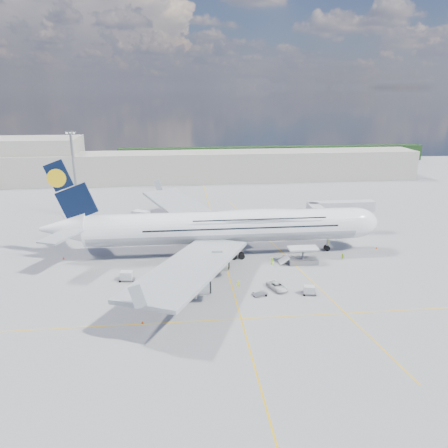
{
  "coord_description": "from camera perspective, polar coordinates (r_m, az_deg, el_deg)",
  "views": [
    {
      "loc": [
        -9.71,
        -84.77,
        37.27
      ],
      "look_at": [
        0.03,
        8.0,
        8.08
      ],
      "focal_mm": 35.0,
      "sensor_mm": 36.0,
      "label": 1
    }
  ],
  "objects": [
    {
      "name": "dolly_row_a",
      "position": [
        90.57,
        -12.63,
        -6.63
      ],
      "size": [
        3.39,
        2.17,
        2.01
      ],
      "rotation": [
        0.0,
        0.0,
        -0.16
      ],
      "color": "gray",
      "rests_on": "ground"
    },
    {
      "name": "ground",
      "position": [
        93.11,
        0.5,
        -6.22
      ],
      "size": [
        300.0,
        300.0,
        0.0
      ],
      "primitive_type": "plane",
      "color": "gray",
      "rests_on": "ground"
    },
    {
      "name": "crew_nose",
      "position": [
        110.97,
        13.43,
        -2.21
      ],
      "size": [
        0.84,
        0.72,
        1.96
      ],
      "primitive_type": "imported",
      "rotation": [
        0.0,
        0.0,
        0.41
      ],
      "color": "#D3E918",
      "rests_on": "ground"
    },
    {
      "name": "light_mast",
      "position": [
        135.41,
        -18.93,
        6.2
      ],
      "size": [
        3.0,
        0.7,
        25.5
      ],
      "color": "gray",
      "rests_on": "ground"
    },
    {
      "name": "dolly_row_b",
      "position": [
        85.0,
        -4.2,
        -8.39
      ],
      "size": [
        3.58,
        2.27,
        0.49
      ],
      "rotation": [
        0.0,
        0.0,
        -0.15
      ],
      "color": "gray",
      "rests_on": "ground"
    },
    {
      "name": "service_van",
      "position": [
        85.55,
        6.97,
        -8.07
      ],
      "size": [
        3.92,
        5.46,
        1.38
      ],
      "primitive_type": "imported",
      "rotation": [
        0.0,
        0.0,
        0.37
      ],
      "color": "silver",
      "rests_on": "ground"
    },
    {
      "name": "taxi_line_diag",
      "position": [
        104.56,
        7.54,
        -3.66
      ],
      "size": [
        14.16,
        99.06,
        0.01
      ],
      "primitive_type": "cube",
      "rotation": [
        0.0,
        0.0,
        0.14
      ],
      "color": "#E6AE0C",
      "rests_on": "ground"
    },
    {
      "name": "dolly_nose_far",
      "position": [
        84.44,
        11.06,
        -8.46
      ],
      "size": [
        2.97,
        2.0,
        1.73
      ],
      "rotation": [
        0.0,
        0.0,
        -0.22
      ],
      "color": "gray",
      "rests_on": "ground"
    },
    {
      "name": "baggage_tug",
      "position": [
        82.2,
        -4.37,
        -9.08
      ],
      "size": [
        2.85,
        2.09,
        1.62
      ],
      "rotation": [
        0.0,
        0.0,
        -0.39
      ],
      "color": "white",
      "rests_on": "ground"
    },
    {
      "name": "catering_truck_inner",
      "position": [
        119.87,
        -3.85,
        0.08
      ],
      "size": [
        6.53,
        3.9,
        3.64
      ],
      "rotation": [
        0.0,
        0.0,
        -0.31
      ],
      "color": "gray",
      "rests_on": "ground"
    },
    {
      "name": "dolly_back",
      "position": [
        86.93,
        -11.03,
        -8.12
      ],
      "size": [
        3.25,
        2.61,
        0.42
      ],
      "rotation": [
        0.0,
        0.0,
        0.44
      ],
      "color": "gray",
      "rests_on": "ground"
    },
    {
      "name": "cone_tail",
      "position": [
        105.87,
        -20.23,
        -4.18
      ],
      "size": [
        0.51,
        0.51,
        0.64
      ],
      "color": "#EC570C",
      "rests_on": "ground"
    },
    {
      "name": "crew_wing",
      "position": [
        85.81,
        -9.74,
        -7.9
      ],
      "size": [
        0.76,
        1.24,
        1.98
      ],
      "primitive_type": "imported",
      "rotation": [
        0.0,
        0.0,
        1.82
      ],
      "color": "#ABF119",
      "rests_on": "ground"
    },
    {
      "name": "cone_wing_right_inner",
      "position": [
        88.71,
        -9.17,
        -7.53
      ],
      "size": [
        0.4,
        0.4,
        0.51
      ],
      "color": "#EC570C",
      "rests_on": "ground"
    },
    {
      "name": "hangar",
      "position": [
        196.4,
        -24.02,
        7.61
      ],
      "size": [
        40.0,
        22.0,
        18.0
      ],
      "primitive_type": "cube",
      "color": "#B2AD9E",
      "rests_on": "ground"
    },
    {
      "name": "taxi_line_main",
      "position": [
        93.11,
        0.5,
        -6.22
      ],
      "size": [
        0.25,
        220.0,
        0.01
      ],
      "primitive_type": "cube",
      "color": "#E6AE0C",
      "rests_on": "ground"
    },
    {
      "name": "cone_wing_right_outer",
      "position": [
        75.12,
        -10.63,
        -12.49
      ],
      "size": [
        0.38,
        0.38,
        0.49
      ],
      "color": "#EC570C",
      "rests_on": "ground"
    },
    {
      "name": "terminal",
      "position": [
        182.73,
        -2.88,
        7.5
      ],
      "size": [
        180.0,
        16.0,
        12.0
      ],
      "primitive_type": "cube",
      "color": "#B2AD9E",
      "rests_on": "ground"
    },
    {
      "name": "crew_tug",
      "position": [
        85.65,
        1.86,
        -7.87
      ],
      "size": [
        1.12,
        0.92,
        1.51
      ],
      "primitive_type": "imported",
      "rotation": [
        0.0,
        0.0,
        0.43
      ],
      "color": "#DBEF19",
      "rests_on": "ground"
    },
    {
      "name": "airliner",
      "position": [
        100.03,
        0.01,
        -0.32
      ],
      "size": [
        77.26,
        79.15,
        23.71
      ],
      "color": "white",
      "rests_on": "ground"
    },
    {
      "name": "catering_truck_outer",
      "position": [
        126.26,
        -10.45,
        0.78
      ],
      "size": [
        7.15,
        5.31,
        3.94
      ],
      "rotation": [
        0.0,
        0.0,
        -0.54
      ],
      "color": "gray",
      "rests_on": "ground"
    },
    {
      "name": "tree_line",
      "position": [
        232.59,
        6.49,
        9.04
      ],
      "size": [
        160.0,
        6.0,
        8.0
      ],
      "primitive_type": "cube",
      "color": "#193814",
      "rests_on": "ground"
    },
    {
      "name": "cone_wing_left_inner",
      "position": [
        109.33,
        -6.85,
        -2.53
      ],
      "size": [
        0.44,
        0.44,
        0.56
      ],
      "color": "#EC570C",
      "rests_on": "ground"
    },
    {
      "name": "jet_bridge",
      "position": [
        116.88,
        14.0,
        1.77
      ],
      "size": [
        18.8,
        12.1,
        8.5
      ],
      "color": "#B7B7BC",
      "rests_on": "ground"
    },
    {
      "name": "dolly_nose_near",
      "position": [
        83.09,
        4.68,
        -9.09
      ],
      "size": [
        3.14,
        2.46,
        0.41
      ],
      "rotation": [
        0.0,
        0.0,
        0.41
      ],
      "color": "gray",
      "rests_on": "ground"
    },
    {
      "name": "crew_loader",
      "position": [
        102.52,
        15.21,
        -4.13
      ],
      "size": [
        0.86,
        0.92,
        1.51
      ],
      "primitive_type": "imported",
      "rotation": [
        0.0,
        0.0,
        -1.04
      ],
      "color": "#A6DA16",
      "rests_on": "ground"
    },
    {
      "name": "dolly_row_c",
      "position": [
        91.26,
        -8.18,
        -6.67
      ],
      "size": [
        3.22,
        1.85,
        0.46
      ],
      "rotation": [
        0.0,
        0.0,
        0.06
      ],
      "color": "gray",
      "rests_on": "ground"
    },
    {
      "name": "cargo_loader",
      "position": [
        98.42,
        10.11,
        -4.38
      ],
      "size": [
        8.53,
        3.2,
        3.67
      ],
      "color": "silver",
      "rests_on": "ground"
    },
    {
      "name": "taxi_line_cross",
      "position": [
        75.35,
        2.25,
        -12.28
      ],
      "size": [
        120.0,
        0.25,
        0.01
      ],
      "primitive_type": "cube",
      "color": "#E6AE0C",
      "rests_on": "ground"
    },
    {
      "name": "cone_nose",
      "position": [
        111.93,
        19.32,
        -2.94
      ],
      "size": [
        0.45,
        0.45,
        0.58
      ],
      "color": "#EC570C",
      "rests_on": "ground"
    },
    {
      "name": "crew_van",
      "position": [
        96.84,
        6.28,
        -4.85
      ],
      "size": [
        0.89,
        0.95,
        1.63
      ],
      "primitive_type": "imported",
      "rotation": [
        0.0,
        0.0,
        2.21
      ],
      "color": "#9CF019",
      "rests_on": "ground"
    },
    {
      "name": "cone_wing_left_outer",
      "position": [
        124.54,
        -6.81,
        -0.01
      ],
      "size": [
        0.5,
        0.5,
        0.64
      ],
      "color": "#EC570C",
      "rests_on": "ground"
    }
  ]
}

